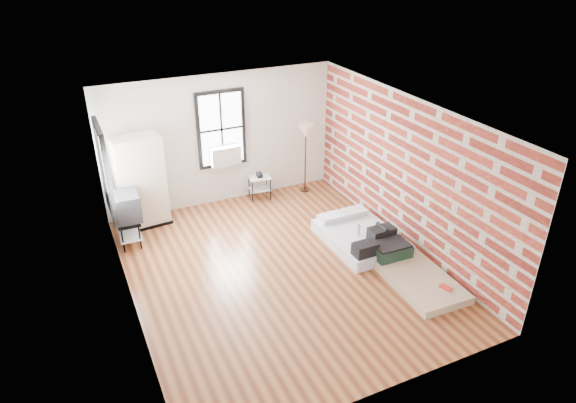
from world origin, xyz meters
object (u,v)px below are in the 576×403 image
mattress_bare (410,270)px  wardrobe (141,182)px  side_table (260,182)px  mattress_main (361,236)px  tv_stand (126,208)px  floor_lamp (306,134)px

mattress_bare → wardrobe: bearing=136.7°
wardrobe → side_table: 2.58m
mattress_bare → mattress_main: bearing=100.3°
wardrobe → side_table: size_ratio=3.06×
wardrobe → tv_stand: size_ratio=1.82×
wardrobe → side_table: (2.53, 0.07, -0.53)m
wardrobe → mattress_bare: bearing=-50.2°
mattress_main → floor_lamp: floor_lamp is taller
mattress_bare → tv_stand: (-4.15, 3.14, 0.62)m
tv_stand → mattress_bare: bearing=-34.9°
floor_lamp → tv_stand: bearing=-171.4°
mattress_main → tv_stand: tv_stand is taller
mattress_bare → side_table: (-1.21, 3.82, 0.29)m
mattress_main → tv_stand: bearing=153.8°
mattress_main → wardrobe: bearing=144.2°
wardrobe → floor_lamp: size_ratio=1.18×
side_table → tv_stand: (-2.94, -0.68, 0.33)m
side_table → floor_lamp: size_ratio=0.38×
mattress_bare → tv_stand: size_ratio=1.77×
wardrobe → floor_lamp: bearing=-5.1°
mattress_bare → tv_stand: bearing=144.7°
floor_lamp → side_table: bearing=176.3°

